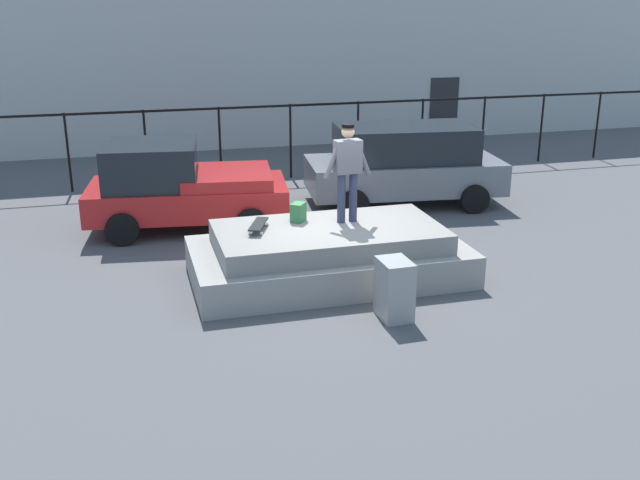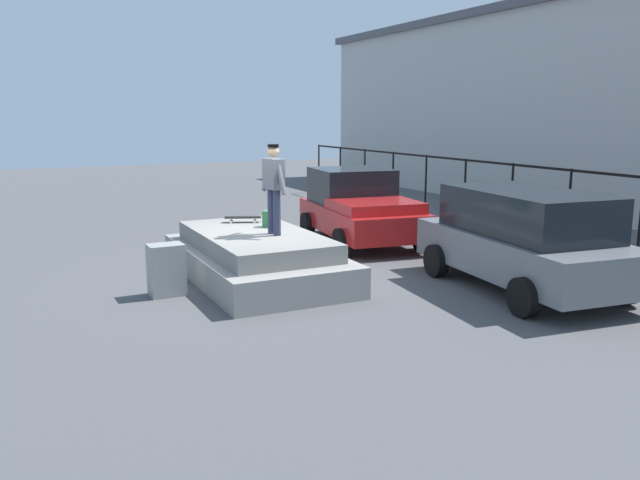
{
  "view_description": "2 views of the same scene",
  "coord_description": "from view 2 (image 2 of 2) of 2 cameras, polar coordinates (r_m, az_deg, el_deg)",
  "views": [
    {
      "loc": [
        -3.37,
        -11.41,
        4.66
      ],
      "look_at": [
        -0.02,
        0.74,
        0.39
      ],
      "focal_mm": 41.14,
      "sensor_mm": 36.0,
      "label": 1
    },
    {
      "loc": [
        11.34,
        -4.34,
        3.12
      ],
      "look_at": [
        -0.05,
        1.25,
        0.63
      ],
      "focal_mm": 35.92,
      "sensor_mm": 36.0,
      "label": 2
    }
  ],
  "objects": [
    {
      "name": "ground_plane",
      "position": [
        12.53,
        -5.07,
        -3.37
      ],
      "size": [
        60.0,
        60.0,
        0.0
      ],
      "primitive_type": "plane",
      "color": "#4C4C4F"
    },
    {
      "name": "concrete_ledge",
      "position": [
        12.49,
        -5.76,
        -1.5
      ],
      "size": [
        4.64,
        2.46,
        0.9
      ],
      "color": "gray",
      "rests_on": "ground_plane"
    },
    {
      "name": "skateboarder",
      "position": [
        11.98,
        -4.15,
        5.12
      ],
      "size": [
        0.88,
        0.29,
        1.69
      ],
      "color": "#2D334C",
      "rests_on": "concrete_ledge"
    },
    {
      "name": "skateboard",
      "position": [
        13.52,
        -6.88,
        1.99
      ],
      "size": [
        0.47,
        0.78,
        0.12
      ],
      "color": "black",
      "rests_on": "concrete_ledge"
    },
    {
      "name": "backpack",
      "position": [
        12.92,
        -4.47,
        1.89
      ],
      "size": [
        0.33,
        0.34,
        0.33
      ],
      "primitive_type": "cube",
      "rotation": [
        0.0,
        0.0,
        4.09
      ],
      "color": "#33723F",
      "rests_on": "concrete_ledge"
    },
    {
      "name": "car_red_pickup_near",
      "position": [
        15.82,
        3.53,
        2.95
      ],
      "size": [
        4.24,
        2.62,
        1.79
      ],
      "color": "#B21E1E",
      "rests_on": "ground_plane"
    },
    {
      "name": "car_grey_hatchback_mid",
      "position": [
        12.04,
        17.79,
        0.18
      ],
      "size": [
        4.58,
        2.59,
        1.81
      ],
      "color": "slate",
      "rests_on": "ground_plane"
    },
    {
      "name": "utility_box",
      "position": [
        11.52,
        -13.53,
        -2.6
      ],
      "size": [
        0.45,
        0.61,
        0.91
      ],
      "primitive_type": "cube",
      "rotation": [
        0.0,
        0.0,
        0.02
      ],
      "color": "gray",
      "rests_on": "ground_plane"
    },
    {
      "name": "fence_row",
      "position": [
        16.19,
        18.95,
        4.08
      ],
      "size": [
        24.06,
        0.06,
        1.94
      ],
      "color": "black",
      "rests_on": "ground_plane"
    }
  ]
}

